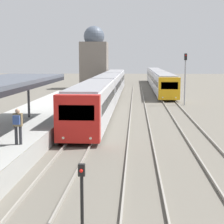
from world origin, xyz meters
TOP-DOWN VIEW (x-y plane):
  - person_on_platform at (-2.12, 10.71)m, footprint 0.40×0.40m
  - train_near at (0.00, 37.29)m, footprint 2.57×45.79m
  - train_far at (7.08, 58.50)m, footprint 2.48×43.23m
  - signal_post_near at (1.68, 4.66)m, footprint 0.20×0.21m
  - signal_mast_far at (8.48, 34.40)m, footprint 0.28×0.29m
  - distant_domed_building at (-3.68, 56.77)m, footprint 4.44×4.44m

SIDE VIEW (x-z plane):
  - signal_post_near at x=1.68m, z-range 0.22..2.13m
  - train_far at x=7.08m, z-range 0.17..3.13m
  - train_near at x=0.00m, z-range 0.17..3.25m
  - person_on_platform at x=-2.12m, z-range 1.18..2.84m
  - signal_mast_far at x=8.48m, z-range 0.67..6.16m
  - distant_domed_building at x=-3.68m, z-range -0.33..9.98m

